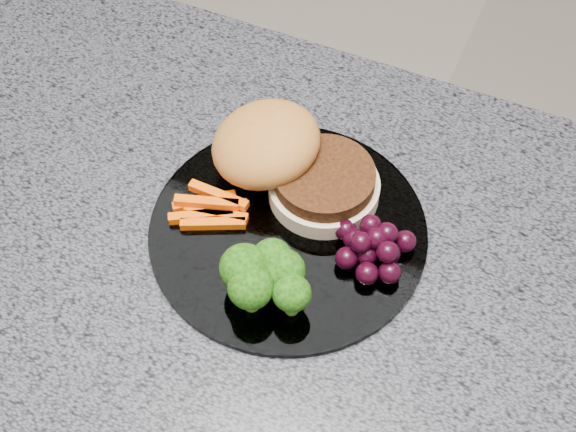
{
  "coord_description": "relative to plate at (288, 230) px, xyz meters",
  "views": [
    {
      "loc": [
        0.24,
        -0.34,
        1.52
      ],
      "look_at": [
        0.06,
        0.05,
        0.93
      ],
      "focal_mm": 50.0,
      "sensor_mm": 36.0,
      "label": 1
    }
  ],
  "objects": [
    {
      "name": "grape_bunch",
      "position": [
        0.08,
        0.0,
        0.02
      ],
      "size": [
        0.07,
        0.07,
        0.04
      ],
      "rotation": [
        0.0,
        0.0,
        0.26
      ],
      "color": "black",
      "rests_on": "plate"
    },
    {
      "name": "carrot_sticks",
      "position": [
        -0.07,
        -0.01,
        0.01
      ],
      "size": [
        0.07,
        0.06,
        0.02
      ],
      "rotation": [
        0.0,
        0.0,
        0.06
      ],
      "color": "#FF5C04",
      "rests_on": "plate"
    },
    {
      "name": "broccoli",
      "position": [
        0.01,
        -0.07,
        0.03
      ],
      "size": [
        0.08,
        0.07,
        0.05
      ],
      "rotation": [
        0.0,
        0.0,
        0.18
      ],
      "color": "#537E2D",
      "rests_on": "plate"
    },
    {
      "name": "plate",
      "position": [
        0.0,
        0.0,
        0.0
      ],
      "size": [
        0.26,
        0.26,
        0.01
      ],
      "primitive_type": "cylinder",
      "color": "white",
      "rests_on": "countertop"
    },
    {
      "name": "burger",
      "position": [
        -0.03,
        0.06,
        0.03
      ],
      "size": [
        0.19,
        0.14,
        0.06
      ],
      "rotation": [
        0.0,
        0.0,
        0.24
      ],
      "color": "beige",
      "rests_on": "plate"
    },
    {
      "name": "countertop",
      "position": [
        -0.06,
        -0.05,
        -0.02
      ],
      "size": [
        1.2,
        0.6,
        0.04
      ],
      "primitive_type": "cube",
      "color": "#52535D",
      "rests_on": "island_cabinet"
    }
  ]
}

